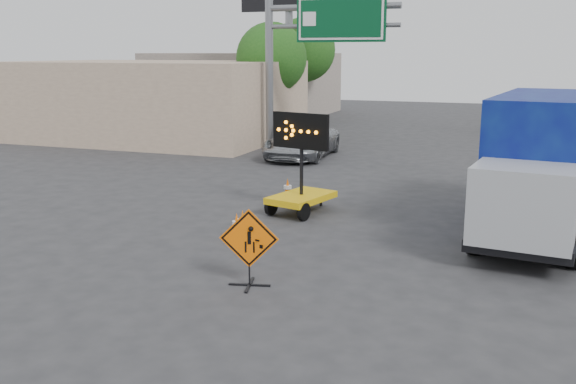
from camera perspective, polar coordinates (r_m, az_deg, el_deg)
The scene contains 14 objects.
ground at distance 11.80m, azimuth -5.18°, elevation -10.04°, with size 100.00×100.00×0.00m, color #2D2D30.
storefront_left_near at distance 35.32m, azimuth -11.86°, elevation 8.05°, with size 14.00×10.00×4.00m, color #CAAD92.
storefront_left_far at distance 48.12m, azimuth -3.91°, elevation 9.60°, with size 12.00×10.00×4.40m, color #A29487.
highway_gantry at distance 29.26m, azimuth 2.14°, elevation 13.49°, with size 6.18×0.38×6.90m.
billboard at distance 38.13m, azimuth 0.24°, elevation 16.66°, with size 6.10×0.54×9.85m.
tree_left_near at distance 34.28m, azimuth -1.48°, elevation 11.81°, with size 3.71×3.71×6.03m.
tree_left_far at distance 42.13m, azimuth 1.38°, elevation 12.50°, with size 4.10×4.10×6.66m.
construction_sign at distance 12.45m, azimuth -3.48°, elevation -4.78°, with size 1.14×0.82×1.55m.
arrow_board at distance 18.13m, azimuth 1.20°, elevation 0.10°, with size 1.77×2.23×2.85m.
pickup_truck at distance 27.84m, azimuth 1.25°, elevation 4.54°, with size 2.34×5.07×1.41m, color #9DA0A4.
box_truck at distance 17.10m, azimuth 21.47°, elevation 1.65°, with size 2.95×7.47×3.45m.
cone_a at distance 15.52m, azimuth -4.05°, elevation -2.98°, with size 0.52×0.52×0.78m.
cone_b at distance 15.64m, azimuth -4.58°, elevation -3.07°, with size 0.35×0.35×0.67m.
cone_c at distance 19.47m, azimuth -0.04°, elevation 0.15°, with size 0.42×0.42×0.74m.
Camera 1 is at (4.78, -9.81, 4.48)m, focal length 40.00 mm.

